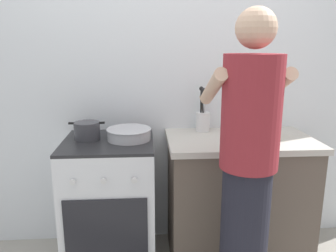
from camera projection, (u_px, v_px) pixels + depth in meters
name	position (u px, v px, depth m)	size (l,w,h in m)	color
back_wall	(184.00, 82.00, 2.53)	(3.20, 0.10, 2.50)	silver
countertop	(237.00, 198.00, 2.40)	(1.00, 0.60, 0.90)	brown
stove_range	(111.00, 202.00, 2.34)	(0.60, 0.62, 0.90)	silver
pot	(87.00, 131.00, 2.25)	(0.24, 0.17, 0.12)	#38383D
mixing_bowl	(129.00, 133.00, 2.25)	(0.30, 0.30, 0.08)	#B7B7BC
utensil_crock	(203.00, 119.00, 2.46)	(0.10, 0.10, 0.33)	silver
spice_bottle	(246.00, 133.00, 2.28)	(0.04, 0.04, 0.08)	silver
oil_bottle	(273.00, 124.00, 2.28)	(0.06, 0.06, 0.24)	gold
person	(247.00, 174.00, 1.77)	(0.41, 0.50, 1.70)	black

